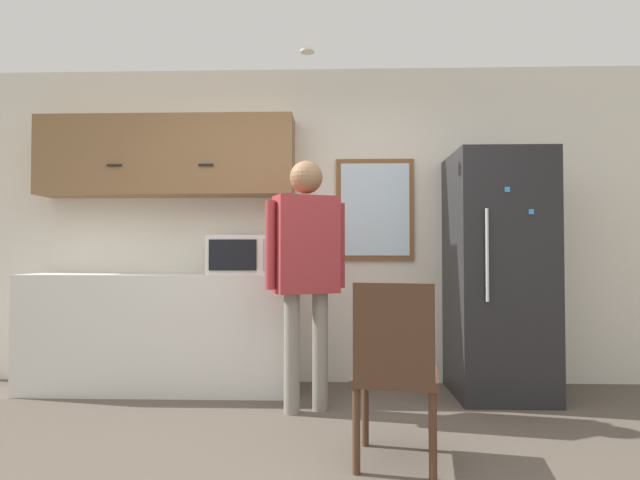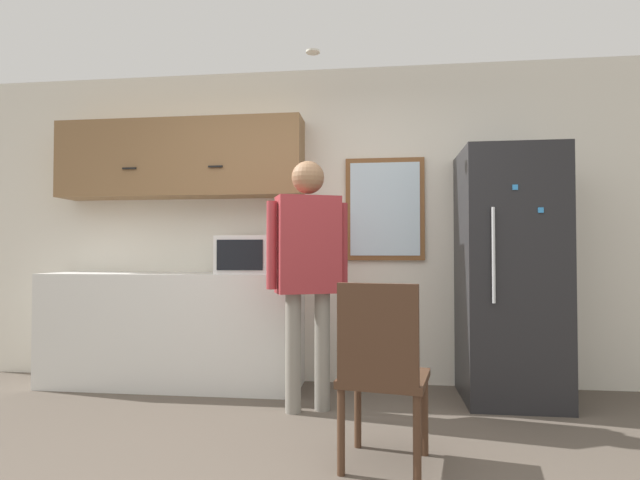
{
  "view_description": "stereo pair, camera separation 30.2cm",
  "coord_description": "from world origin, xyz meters",
  "px_view_note": "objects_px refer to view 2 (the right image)",
  "views": [
    {
      "loc": [
        0.29,
        -2.23,
        1.1
      ],
      "look_at": [
        0.18,
        1.13,
        1.19
      ],
      "focal_mm": 28.0,
      "sensor_mm": 36.0,
      "label": 1
    },
    {
      "loc": [
        0.59,
        -2.21,
        1.1
      ],
      "look_at": [
        0.18,
        1.13,
        1.19
      ],
      "focal_mm": 28.0,
      "sensor_mm": 36.0,
      "label": 2
    }
  ],
  "objects_px": {
    "person": "(308,257)",
    "refrigerator": "(509,275)",
    "microwave": "(252,255)",
    "chair": "(382,367)"
  },
  "relations": [
    {
      "from": "person",
      "to": "refrigerator",
      "type": "xyz_separation_m",
      "value": [
        1.47,
        0.43,
        -0.14
      ]
    },
    {
      "from": "person",
      "to": "refrigerator",
      "type": "bearing_deg",
      "value": -6.12
    },
    {
      "from": "person",
      "to": "refrigerator",
      "type": "distance_m",
      "value": 1.53
    },
    {
      "from": "microwave",
      "to": "person",
      "type": "xyz_separation_m",
      "value": [
        0.54,
        -0.51,
        -0.01
      ]
    },
    {
      "from": "refrigerator",
      "to": "chair",
      "type": "relative_size",
      "value": 1.97
    },
    {
      "from": "microwave",
      "to": "refrigerator",
      "type": "bearing_deg",
      "value": -2.22
    },
    {
      "from": "microwave",
      "to": "chair",
      "type": "distance_m",
      "value": 1.85
    },
    {
      "from": "person",
      "to": "chair",
      "type": "relative_size",
      "value": 1.84
    },
    {
      "from": "person",
      "to": "refrigerator",
      "type": "height_order",
      "value": "refrigerator"
    },
    {
      "from": "person",
      "to": "microwave",
      "type": "bearing_deg",
      "value": 114.2
    }
  ]
}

